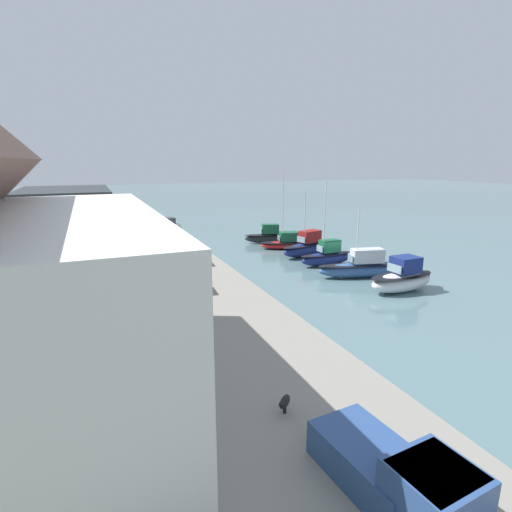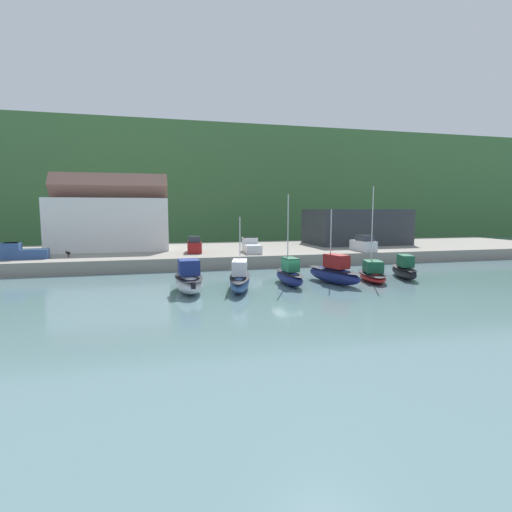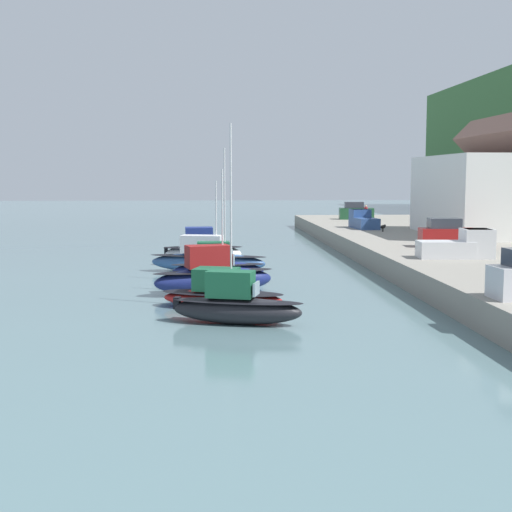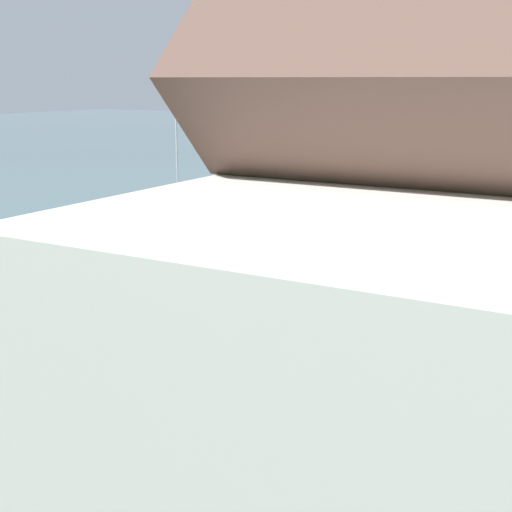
{
  "view_description": "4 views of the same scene",
  "coord_description": "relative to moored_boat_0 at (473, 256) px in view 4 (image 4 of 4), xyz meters",
  "views": [
    {
      "loc": [
        -33.28,
        22.45,
        10.37
      ],
      "look_at": [
        -0.78,
        8.82,
        1.99
      ],
      "focal_mm": 28.0,
      "sensor_mm": 36.0,
      "label": 1
    },
    {
      "loc": [
        -11.89,
        -34.79,
        7.08
      ],
      "look_at": [
        -1.6,
        5.55,
        2.25
      ],
      "focal_mm": 28.0,
      "sensor_mm": 36.0,
      "label": 2
    },
    {
      "loc": [
        45.39,
        0.1,
        6.72
      ],
      "look_at": [
        1.87,
        2.84,
        1.87
      ],
      "focal_mm": 50.0,
      "sensor_mm": 36.0,
      "label": 3
    },
    {
      "loc": [
        -17.61,
        37.94,
        10.45
      ],
      "look_at": [
        0.48,
        6.38,
        1.39
      ],
      "focal_mm": 50.0,
      "sensor_mm": 36.0,
      "label": 4
    }
  ],
  "objects": [
    {
      "name": "moored_boat_1",
      "position": [
        4.58,
        0.37,
        -0.1
      ],
      "size": [
        3.77,
        8.59,
        6.46
      ],
      "rotation": [
        0.0,
        0.0,
        -0.25
      ],
      "color": "#33568E",
      "rests_on": "ground_plane"
    },
    {
      "name": "moored_boat_3",
      "position": [
        13.96,
        0.78,
        -0.01
      ],
      "size": [
        3.71,
        7.35,
        7.15
      ],
      "rotation": [
        0.0,
        0.0,
        0.28
      ],
      "color": "navy",
      "rests_on": "ground_plane"
    },
    {
      "name": "quay_promenade",
      "position": [
        9.15,
        23.39,
        -0.33
      ],
      "size": [
        104.3,
        22.42,
        1.49
      ],
      "color": "gray",
      "rests_on": "ground_plane"
    },
    {
      "name": "parked_car_2",
      "position": [
        2.3,
        18.38,
        1.34
      ],
      "size": [
        2.11,
        4.32,
        2.16
      ],
      "rotation": [
        0.0,
        0.0,
        -0.08
      ],
      "color": "maroon",
      "rests_on": "quay_promenade"
    },
    {
      "name": "ground_plane",
      "position": [
        9.15,
        0.6,
        -1.07
      ],
      "size": [
        320.0,
        320.0,
        0.0
      ],
      "primitive_type": "plane",
      "color": "slate"
    },
    {
      "name": "moored_boat_4",
      "position": [
        18.3,
        1.18,
        -0.33
      ],
      "size": [
        3.88,
        6.78,
        9.4
      ],
      "rotation": [
        0.0,
        0.0,
        -0.28
      ],
      "color": "red",
      "rests_on": "ground_plane"
    },
    {
      "name": "moored_boat_0",
      "position": [
        0.0,
        0.0,
        0.0
      ],
      "size": [
        2.57,
        6.16,
        2.88
      ],
      "rotation": [
        0.0,
        0.0,
        0.04
      ],
      "color": "silver",
      "rests_on": "ground_plane"
    },
    {
      "name": "moored_boat_5",
      "position": [
        22.37,
        1.79,
        -0.18
      ],
      "size": [
        3.26,
        6.38,
        2.45
      ],
      "rotation": [
        0.0,
        0.0,
        -0.28
      ],
      "color": "black",
      "rests_on": "ground_plane"
    },
    {
      "name": "moored_boat_2",
      "position": [
        9.5,
        1.06,
        -0.09
      ],
      "size": [
        1.69,
        6.0,
        8.52
      ],
      "rotation": [
        0.0,
        0.0,
        0.02
      ],
      "color": "navy",
      "rests_on": "ground_plane"
    },
    {
      "name": "pickup_truck_1",
      "position": [
        9.6,
        16.88,
        1.24
      ],
      "size": [
        2.26,
        4.85,
        1.9
      ],
      "rotation": [
        0.0,
        0.0,
        -0.07
      ],
      "color": "silver",
      "rests_on": "quay_promenade"
    }
  ]
}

